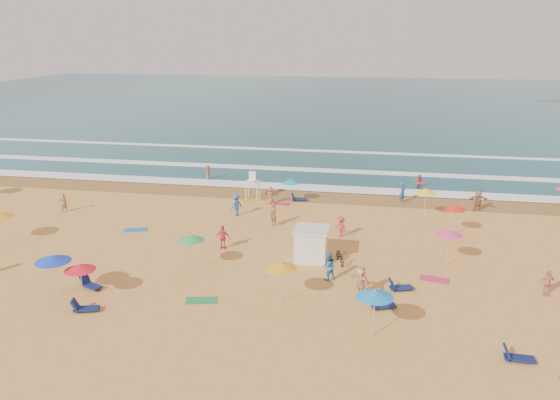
# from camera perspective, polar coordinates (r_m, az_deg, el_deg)

# --- Properties ---
(ground) EXTENTS (220.00, 220.00, 0.00)m
(ground) POSITION_cam_1_polar(r_m,az_deg,el_deg) (37.45, 2.86, -5.08)
(ground) COLOR gold
(ground) RESTS_ON ground
(ocean) EXTENTS (220.00, 140.00, 0.18)m
(ocean) POSITION_cam_1_polar(r_m,az_deg,el_deg) (119.34, 8.29, 10.05)
(ocean) COLOR #0C4756
(ocean) RESTS_ON ground
(wet_sand) EXTENTS (220.00, 220.00, 0.00)m
(wet_sand) POSITION_cam_1_polar(r_m,az_deg,el_deg) (49.18, 4.79, 0.33)
(wet_sand) COLOR olive
(wet_sand) RESTS_ON ground
(surf_foam) EXTENTS (200.00, 18.70, 0.05)m
(surf_foam) POSITION_cam_1_polar(r_m,az_deg,el_deg) (57.64, 5.67, 2.89)
(surf_foam) COLOR white
(surf_foam) RESTS_ON ground
(cabana) EXTENTS (2.00, 2.00, 2.00)m
(cabana) POSITION_cam_1_polar(r_m,az_deg,el_deg) (35.37, 3.29, -4.70)
(cabana) COLOR silver
(cabana) RESTS_ON ground
(cabana_roof) EXTENTS (2.20, 2.20, 0.12)m
(cabana_roof) POSITION_cam_1_polar(r_m,az_deg,el_deg) (34.99, 3.32, -3.09)
(cabana_roof) COLOR silver
(cabana_roof) RESTS_ON cabana
(bicycle) EXTENTS (1.18, 1.97, 0.98)m
(bicycle) POSITION_cam_1_polar(r_m,az_deg,el_deg) (35.13, 6.31, -5.84)
(bicycle) COLOR black
(bicycle) RESTS_ON ground
(lifeguard_stand) EXTENTS (1.20, 1.20, 2.10)m
(lifeguard_stand) POSITION_cam_1_polar(r_m,az_deg,el_deg) (48.25, -2.89, 1.33)
(lifeguard_stand) COLOR white
(lifeguard_stand) RESTS_ON ground
(beach_umbrellas) EXTENTS (60.16, 24.32, 0.76)m
(beach_umbrellas) POSITION_cam_1_polar(r_m,az_deg,el_deg) (35.63, 3.21, -2.50)
(beach_umbrellas) COLOR orange
(beach_umbrellas) RESTS_ON ground
(loungers) EXTENTS (42.16, 23.18, 0.34)m
(loungers) POSITION_cam_1_polar(r_m,az_deg,el_deg) (33.19, 13.71, -8.26)
(loungers) COLOR #0F1B4F
(loungers) RESTS_ON ground
(towels) EXTENTS (45.65, 24.93, 0.03)m
(towels) POSITION_cam_1_polar(r_m,az_deg,el_deg) (35.60, 6.15, -6.35)
(towels) COLOR #CD194D
(towels) RESTS_ON ground
(beachgoers) EXTENTS (43.31, 29.02, 2.12)m
(beachgoers) POSITION_cam_1_polar(r_m,az_deg,el_deg) (40.33, 3.01, -2.18)
(beachgoers) COLOR #297ABF
(beachgoers) RESTS_ON ground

